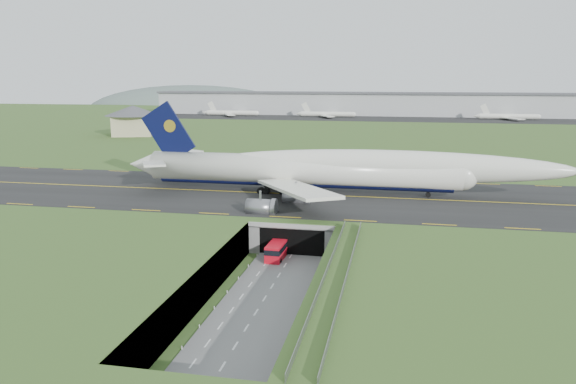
# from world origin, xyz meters

# --- Properties ---
(ground) EXTENTS (900.00, 900.00, 0.00)m
(ground) POSITION_xyz_m (0.00, 0.00, 0.00)
(ground) COLOR #435D25
(ground) RESTS_ON ground
(airfield_deck) EXTENTS (800.00, 800.00, 6.00)m
(airfield_deck) POSITION_xyz_m (0.00, 0.00, 3.00)
(airfield_deck) COLOR gray
(airfield_deck) RESTS_ON ground
(trench_road) EXTENTS (12.00, 75.00, 0.20)m
(trench_road) POSITION_xyz_m (0.00, -7.50, 0.10)
(trench_road) COLOR slate
(trench_road) RESTS_ON ground
(taxiway) EXTENTS (800.00, 44.00, 0.18)m
(taxiway) POSITION_xyz_m (0.00, 33.00, 6.09)
(taxiway) COLOR black
(taxiway) RESTS_ON airfield_deck
(tunnel_portal) EXTENTS (17.00, 22.30, 6.00)m
(tunnel_portal) POSITION_xyz_m (0.00, 16.71, 3.33)
(tunnel_portal) COLOR gray
(tunnel_portal) RESTS_ON ground
(guideway) EXTENTS (3.00, 53.00, 7.05)m
(guideway) POSITION_xyz_m (11.00, -19.11, 5.32)
(guideway) COLOR #A8A8A3
(guideway) RESTS_ON ground
(jumbo_jet) EXTENTS (100.47, 63.64, 21.05)m
(jumbo_jet) POSITION_xyz_m (4.09, 35.26, 11.68)
(jumbo_jet) COLOR silver
(jumbo_jet) RESTS_ON ground
(shuttle_tram) EXTENTS (3.00, 7.36, 2.98)m
(shuttle_tram) POSITION_xyz_m (-2.24, 5.54, 1.64)
(shuttle_tram) COLOR red
(shuttle_tram) RESTS_ON ground
(service_building) EXTENTS (30.82, 30.82, 13.42)m
(service_building) POSITION_xyz_m (-98.39, 145.33, 13.95)
(service_building) COLOR #BBB287
(service_building) RESTS_ON ground
(cargo_terminal) EXTENTS (320.00, 67.00, 15.60)m
(cargo_terminal) POSITION_xyz_m (-0.12, 299.41, 13.96)
(cargo_terminal) COLOR #B2B2B2
(cargo_terminal) RESTS_ON ground
(distant_hills) EXTENTS (700.00, 91.00, 60.00)m
(distant_hills) POSITION_xyz_m (64.38, 430.00, -4.00)
(distant_hills) COLOR #50615B
(distant_hills) RESTS_ON ground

